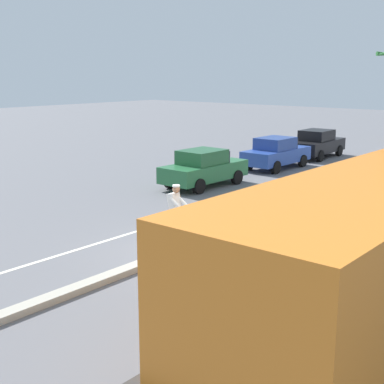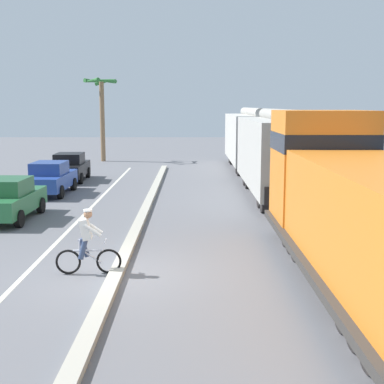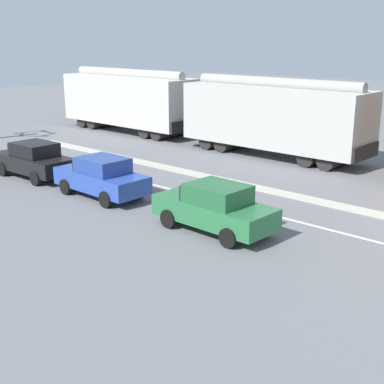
{
  "view_description": "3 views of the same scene",
  "coord_description": "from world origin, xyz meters",
  "px_view_note": "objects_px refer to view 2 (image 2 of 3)",
  "views": [
    {
      "loc": [
        9.3,
        -11.07,
        4.88
      ],
      "look_at": [
        -1.55,
        1.8,
        1.1
      ],
      "focal_mm": 50.0,
      "sensor_mm": 36.0,
      "label": 1
    },
    {
      "loc": [
        1.95,
        -13.31,
        4.36
      ],
      "look_at": [
        1.9,
        3.67,
        1.59
      ],
      "focal_mm": 50.0,
      "sensor_mm": 36.0,
      "label": 2
    },
    {
      "loc": [
        -17.93,
        -3.83,
        6.19
      ],
      "look_at": [
        -4.78,
        8.04,
        1.04
      ],
      "focal_mm": 50.0,
      "sensor_mm": 36.0,
      "label": 3
    }
  ],
  "objects_px": {
    "hopper_car_middle": "(252,139)",
    "cyclist": "(89,243)",
    "hopper_car_lead": "(279,154)",
    "parked_car_green": "(10,199)",
    "palm_tree_near": "(103,100)",
    "locomotive": "(356,209)",
    "parked_car_black": "(72,167)",
    "parked_car_blue": "(52,178)"
  },
  "relations": [
    {
      "from": "parked_car_black",
      "to": "cyclist",
      "type": "height_order",
      "value": "cyclist"
    },
    {
      "from": "parked_car_green",
      "to": "cyclist",
      "type": "bearing_deg",
      "value": -57.19
    },
    {
      "from": "cyclist",
      "to": "palm_tree_near",
      "type": "bearing_deg",
      "value": 98.53
    },
    {
      "from": "hopper_car_middle",
      "to": "cyclist",
      "type": "xyz_separation_m",
      "value": [
        -6.76,
        -23.38,
        -1.26
      ]
    },
    {
      "from": "parked_car_green",
      "to": "locomotive",
      "type": "bearing_deg",
      "value": -32.46
    },
    {
      "from": "parked_car_green",
      "to": "parked_car_black",
      "type": "relative_size",
      "value": 0.99
    },
    {
      "from": "locomotive",
      "to": "cyclist",
      "type": "distance_m",
      "value": 6.84
    },
    {
      "from": "locomotive",
      "to": "hopper_car_lead",
      "type": "height_order",
      "value": "locomotive"
    },
    {
      "from": "palm_tree_near",
      "to": "cyclist",
      "type": "bearing_deg",
      "value": -81.47
    },
    {
      "from": "hopper_car_lead",
      "to": "locomotive",
      "type": "bearing_deg",
      "value": -90.0
    },
    {
      "from": "locomotive",
      "to": "parked_car_black",
      "type": "xyz_separation_m",
      "value": [
        -11.12,
        17.69,
        -0.98
      ]
    },
    {
      "from": "locomotive",
      "to": "parked_car_black",
      "type": "relative_size",
      "value": 2.73
    },
    {
      "from": "hopper_car_middle",
      "to": "parked_car_black",
      "type": "height_order",
      "value": "hopper_car_middle"
    },
    {
      "from": "hopper_car_lead",
      "to": "parked_car_green",
      "type": "distance_m",
      "value": 12.25
    },
    {
      "from": "parked_car_black",
      "to": "palm_tree_near",
      "type": "xyz_separation_m",
      "value": [
        0.1,
        11.04,
        3.92
      ]
    },
    {
      "from": "locomotive",
      "to": "hopper_car_middle",
      "type": "xyz_separation_m",
      "value": [
        0.0,
        23.76,
        0.28
      ]
    },
    {
      "from": "cyclist",
      "to": "palm_tree_near",
      "type": "relative_size",
      "value": 0.26
    },
    {
      "from": "hopper_car_middle",
      "to": "parked_car_blue",
      "type": "relative_size",
      "value": 2.51
    },
    {
      "from": "parked_car_blue",
      "to": "cyclist",
      "type": "xyz_separation_m",
      "value": [
        4.25,
        -12.58,
        0.0
      ]
    },
    {
      "from": "locomotive",
      "to": "hopper_car_lead",
      "type": "distance_m",
      "value": 12.16
    },
    {
      "from": "locomotive",
      "to": "hopper_car_middle",
      "type": "bearing_deg",
      "value": 90.0
    },
    {
      "from": "parked_car_green",
      "to": "parked_car_blue",
      "type": "height_order",
      "value": "same"
    },
    {
      "from": "hopper_car_lead",
      "to": "cyclist",
      "type": "relative_size",
      "value": 6.18
    },
    {
      "from": "hopper_car_lead",
      "to": "cyclist",
      "type": "height_order",
      "value": "hopper_car_lead"
    },
    {
      "from": "parked_car_blue",
      "to": "cyclist",
      "type": "distance_m",
      "value": 13.28
    },
    {
      "from": "parked_car_blue",
      "to": "hopper_car_middle",
      "type": "bearing_deg",
      "value": 44.45
    },
    {
      "from": "parked_car_black",
      "to": "cyclist",
      "type": "distance_m",
      "value": 17.86
    },
    {
      "from": "hopper_car_middle",
      "to": "cyclist",
      "type": "bearing_deg",
      "value": -106.13
    },
    {
      "from": "cyclist",
      "to": "palm_tree_near",
      "type": "xyz_separation_m",
      "value": [
        -4.25,
        28.36,
        3.92
      ]
    },
    {
      "from": "hopper_car_lead",
      "to": "parked_car_green",
      "type": "bearing_deg",
      "value": -155.13
    },
    {
      "from": "hopper_car_middle",
      "to": "parked_car_green",
      "type": "bearing_deg",
      "value": -123.46
    },
    {
      "from": "hopper_car_lead",
      "to": "palm_tree_near",
      "type": "distance_m",
      "value": 20.08
    },
    {
      "from": "hopper_car_middle",
      "to": "parked_car_black",
      "type": "relative_size",
      "value": 2.49
    },
    {
      "from": "locomotive",
      "to": "parked_car_black",
      "type": "bearing_deg",
      "value": 122.15
    },
    {
      "from": "parked_car_black",
      "to": "palm_tree_near",
      "type": "relative_size",
      "value": 0.65
    },
    {
      "from": "hopper_car_middle",
      "to": "cyclist",
      "type": "relative_size",
      "value": 6.18
    },
    {
      "from": "hopper_car_lead",
      "to": "palm_tree_near",
      "type": "height_order",
      "value": "palm_tree_near"
    },
    {
      "from": "parked_car_black",
      "to": "parked_car_blue",
      "type": "bearing_deg",
      "value": -88.69
    },
    {
      "from": "parked_car_green",
      "to": "palm_tree_near",
      "type": "height_order",
      "value": "palm_tree_near"
    },
    {
      "from": "locomotive",
      "to": "palm_tree_near",
      "type": "bearing_deg",
      "value": 110.98
    },
    {
      "from": "parked_car_black",
      "to": "parked_car_green",
      "type": "bearing_deg",
      "value": -89.65
    },
    {
      "from": "locomotive",
      "to": "palm_tree_near",
      "type": "xyz_separation_m",
      "value": [
        -11.02,
        28.73,
        2.94
      ]
    }
  ]
}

